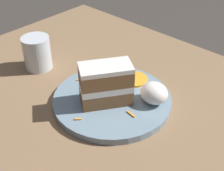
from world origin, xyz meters
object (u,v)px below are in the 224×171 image
object	(u,v)px
cream_dollop	(154,93)
plate	(112,100)
drinking_glass	(37,55)
cake_slice	(106,84)
orange_garnish	(134,79)

from	to	relation	value
cream_dollop	plate	bearing A→B (deg)	-147.11
plate	drinking_glass	bearing A→B (deg)	-175.17
plate	cake_slice	distance (m)	0.06
cream_dollop	orange_garnish	world-z (taller)	cream_dollop
orange_garnish	cake_slice	bearing A→B (deg)	-86.24
plate	cream_dollop	distance (m)	0.10
cake_slice	cream_dollop	xyz separation A→B (m)	(0.08, 0.07, -0.02)
plate	drinking_glass	xyz separation A→B (m)	(-0.25, -0.02, 0.03)
plate	cream_dollop	xyz separation A→B (m)	(0.08, 0.05, 0.03)
plate	orange_garnish	size ratio (longest dim) A/B	4.09
cake_slice	cream_dollop	bearing A→B (deg)	76.29
orange_garnish	drinking_glass	world-z (taller)	drinking_glass
cake_slice	plate	bearing A→B (deg)	124.39
cake_slice	orange_garnish	world-z (taller)	cake_slice
cream_dollop	drinking_glass	xyz separation A→B (m)	(-0.34, -0.07, -0.00)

